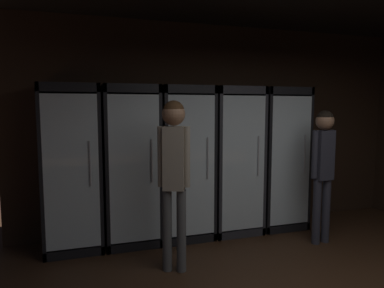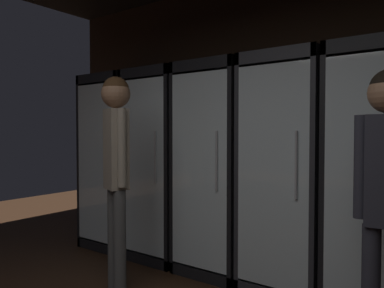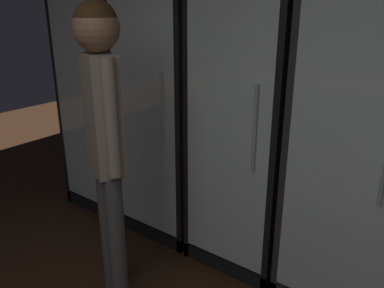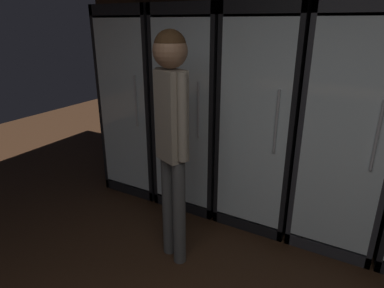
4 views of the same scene
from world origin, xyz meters
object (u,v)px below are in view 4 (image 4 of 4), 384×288
object	(u,v)px
cooler_far_left	(143,104)
cooler_center	(265,122)
cooler_left	(198,112)
shopper_near	(172,121)
cooler_right	(348,134)

from	to	relation	value
cooler_far_left	cooler_center	distance (m)	1.37
cooler_left	cooler_far_left	bearing A→B (deg)	179.95
cooler_left	shopper_near	bearing A→B (deg)	-71.78
shopper_near	cooler_center	bearing A→B (deg)	68.05
cooler_center	shopper_near	world-z (taller)	cooler_center
cooler_left	cooler_right	xyz separation A→B (m)	(1.37, 0.00, 0.00)
cooler_center	cooler_right	size ratio (longest dim) A/B	1.00
cooler_left	shopper_near	size ratio (longest dim) A/B	1.11
shopper_near	cooler_far_left	bearing A→B (deg)	136.72
cooler_center	cooler_left	bearing A→B (deg)	-179.85
cooler_far_left	cooler_left	world-z (taller)	same
cooler_far_left	shopper_near	distance (m)	1.38
cooler_far_left	shopper_near	size ratio (longest dim) A/B	1.11
shopper_near	cooler_left	bearing A→B (deg)	108.22
cooler_center	shopper_near	size ratio (longest dim) A/B	1.11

